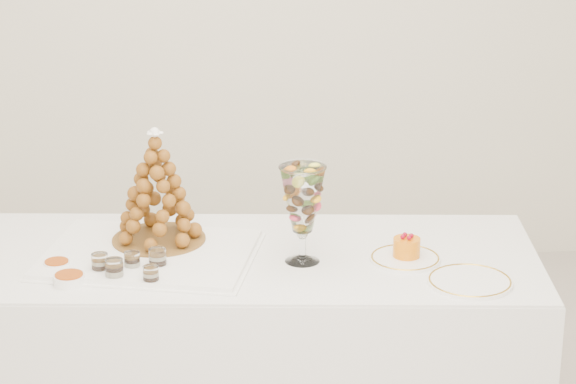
{
  "coord_description": "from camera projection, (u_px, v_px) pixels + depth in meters",
  "views": [
    {
      "loc": [
        -0.12,
        -3.03,
        2.11
      ],
      "look_at": [
        0.07,
        0.22,
        0.97
      ],
      "focal_mm": 70.0,
      "sensor_mm": 36.0,
      "label": 1
    }
  ],
  "objects": [
    {
      "name": "verrine_c",
      "position": [
        158.0,
        260.0,
        3.49
      ],
      "size": [
        0.06,
        0.06,
        0.07
      ],
      "primitive_type": "cylinder",
      "rotation": [
        0.0,
        0.0,
        0.06
      ],
      "color": "white",
      "rests_on": "buffet_table"
    },
    {
      "name": "mousse_cake",
      "position": [
        407.0,
        247.0,
        3.58
      ],
      "size": [
        0.09,
        0.09,
        0.08
      ],
      "color": "orange",
      "rests_on": "cake_plate"
    },
    {
      "name": "croquembouche",
      "position": [
        157.0,
        186.0,
        3.63
      ],
      "size": [
        0.31,
        0.31,
        0.38
      ],
      "rotation": [
        0.0,
        0.0,
        -0.08
      ],
      "color": "brown",
      "rests_on": "lace_tray"
    },
    {
      "name": "verrine_b",
      "position": [
        132.0,
        262.0,
        3.48
      ],
      "size": [
        0.06,
        0.06,
        0.07
      ],
      "primitive_type": "cylinder",
      "rotation": [
        0.0,
        0.0,
        0.22
      ],
      "color": "white",
      "rests_on": "buffet_table"
    },
    {
      "name": "verrine_d",
      "position": [
        114.0,
        271.0,
        3.41
      ],
      "size": [
        0.07,
        0.07,
        0.07
      ],
      "primitive_type": "cylinder",
      "rotation": [
        0.0,
        0.0,
        0.27
      ],
      "color": "white",
      "rests_on": "buffet_table"
    },
    {
      "name": "verrine_e",
      "position": [
        151.0,
        276.0,
        3.38
      ],
      "size": [
        0.06,
        0.06,
        0.07
      ],
      "primitive_type": "cylinder",
      "rotation": [
        0.0,
        0.0,
        0.32
      ],
      "color": "white",
      "rests_on": "buffet_table"
    },
    {
      "name": "ramekin_back",
      "position": [
        57.0,
        266.0,
        3.51
      ],
      "size": [
        0.08,
        0.08,
        0.03
      ],
      "primitive_type": "cylinder",
      "color": "white",
      "rests_on": "buffet_table"
    },
    {
      "name": "spare_plate",
      "position": [
        470.0,
        282.0,
        3.41
      ],
      "size": [
        0.26,
        0.26,
        0.01
      ],
      "primitive_type": "cylinder",
      "color": "white",
      "rests_on": "buffet_table"
    },
    {
      "name": "buffet_table",
      "position": [
        249.0,
        354.0,
        3.75
      ],
      "size": [
        1.93,
        0.88,
        0.72
      ],
      "rotation": [
        0.0,
        0.0,
        -0.07
      ],
      "color": "white",
      "rests_on": "ground"
    },
    {
      "name": "verrine_a",
      "position": [
        100.0,
        265.0,
        3.46
      ],
      "size": [
        0.06,
        0.06,
        0.07
      ],
      "primitive_type": "cylinder",
      "rotation": [
        0.0,
        0.0,
        -0.11
      ],
      "color": "white",
      "rests_on": "buffet_table"
    },
    {
      "name": "ramekin_front",
      "position": [
        69.0,
        280.0,
        3.4
      ],
      "size": [
        0.1,
        0.1,
        0.03
      ],
      "primitive_type": "cylinder",
      "color": "white",
      "rests_on": "buffet_table"
    },
    {
      "name": "cake_plate",
      "position": [
        405.0,
        259.0,
        3.58
      ],
      "size": [
        0.23,
        0.23,
        0.01
      ],
      "primitive_type": "cylinder",
      "color": "white",
      "rests_on": "buffet_table"
    },
    {
      "name": "macaron_vase",
      "position": [
        303.0,
        200.0,
        3.51
      ],
      "size": [
        0.14,
        0.14,
        0.32
      ],
      "color": "white",
      "rests_on": "buffet_table"
    },
    {
      "name": "lace_tray",
      "position": [
        149.0,
        254.0,
        3.6
      ],
      "size": [
        0.74,
        0.61,
        0.02
      ],
      "primitive_type": "cube",
      "rotation": [
        0.0,
        0.0,
        -0.21
      ],
      "color": "white",
      "rests_on": "buffet_table"
    }
  ]
}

